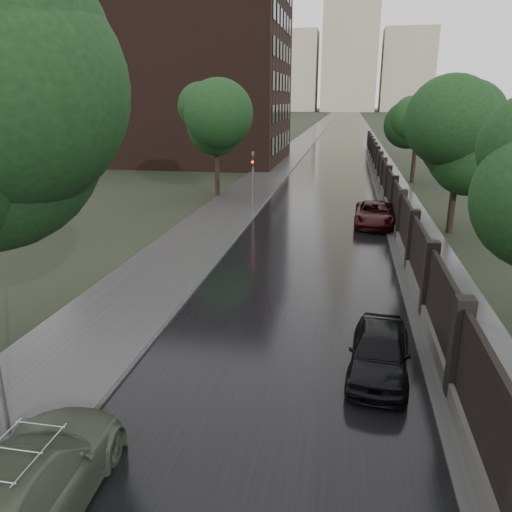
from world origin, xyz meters
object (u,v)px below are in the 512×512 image
Objects in this scene: tree_left_far at (216,127)px; volga_sedan at (23,489)px; car_right_far at (374,214)px; traffic_light at (253,177)px; tree_right_c at (417,126)px; tree_right_b at (459,143)px; car_right_near at (379,351)px.

tree_left_far is 31.16m from volga_sedan.
car_right_far is at bearing -110.03° from volga_sedan.
tree_left_far reaches higher than traffic_light.
traffic_light is 25.57m from volga_sedan.
tree_right_c is 1.75× the size of traffic_light.
tree_right_c is at bearing 90.00° from tree_right_b.
tree_right_b is at bearing 79.05° from car_right_near.
tree_right_b is 17.40m from car_right_near.
car_right_far is at bearing 93.24° from car_right_near.
tree_right_c is 18.01m from car_right_far.
volga_sedan is 8.99m from car_right_near.
car_right_far is (7.70, -2.00, -1.72)m from traffic_light.
tree_left_far is at bearing 150.45° from car_right_far.
tree_right_b reaches higher than volga_sedan.
tree_left_far is at bearing 126.47° from traffic_light.
tree_right_b is (15.50, -8.00, -0.29)m from tree_left_far.
tree_left_far reaches higher than volga_sedan.
car_right_far is at bearing -103.55° from tree_right_c.
tree_left_far reaches higher than tree_right_b.
tree_right_c is 1.43× the size of car_right_far.
volga_sedan is at bearing -88.43° from traffic_light.
traffic_light is 1.02× the size of car_right_near.
car_right_far is at bearing -14.57° from traffic_light.
tree_right_b reaches higher than traffic_light.
car_right_far is (-4.10, -17.01, -4.27)m from tree_right_c.
tree_right_c reaches higher than volga_sedan.
tree_right_b is 1.78× the size of car_right_near.
tree_right_c is at bearing 87.46° from car_right_near.
tree_left_far is at bearing -147.17° from tree_right_c.
traffic_light is at bearing -91.88° from volga_sedan.
traffic_light is at bearing 165.76° from tree_right_b.
car_right_far is (7.00, 23.51, -0.08)m from volga_sedan.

